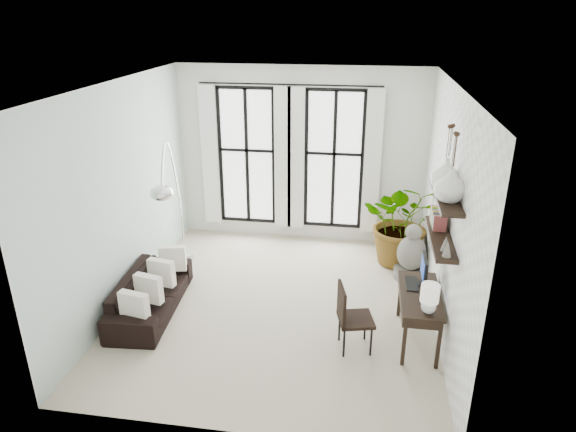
% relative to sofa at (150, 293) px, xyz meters
% --- Properties ---
extents(floor, '(5.00, 5.00, 0.00)m').
position_rel_sofa_xyz_m(floor, '(1.80, 0.42, -0.28)').
color(floor, '#B8AD92').
rests_on(floor, ground).
extents(ceiling, '(5.00, 5.00, 0.00)m').
position_rel_sofa_xyz_m(ceiling, '(1.80, 0.42, 2.92)').
color(ceiling, white).
rests_on(ceiling, wall_back).
extents(wall_left, '(0.00, 5.00, 5.00)m').
position_rel_sofa_xyz_m(wall_left, '(-0.45, 0.42, 1.32)').
color(wall_left, silver).
rests_on(wall_left, floor).
extents(wall_right, '(0.00, 5.00, 5.00)m').
position_rel_sofa_xyz_m(wall_right, '(4.05, 0.42, 1.32)').
color(wall_right, white).
rests_on(wall_right, floor).
extents(wall_back, '(4.50, 0.00, 4.50)m').
position_rel_sofa_xyz_m(wall_back, '(1.80, 2.92, 1.32)').
color(wall_back, white).
rests_on(wall_back, floor).
extents(windows, '(3.26, 0.13, 2.65)m').
position_rel_sofa_xyz_m(windows, '(1.60, 2.85, 1.28)').
color(windows, white).
rests_on(windows, wall_back).
extents(wall_shelves, '(0.25, 1.30, 0.60)m').
position_rel_sofa_xyz_m(wall_shelves, '(3.91, -0.12, 1.45)').
color(wall_shelves, black).
rests_on(wall_shelves, wall_right).
extents(sofa, '(0.86, 1.93, 0.55)m').
position_rel_sofa_xyz_m(sofa, '(0.00, 0.00, 0.00)').
color(sofa, black).
rests_on(sofa, floor).
extents(throw_pillows, '(0.40, 1.52, 0.40)m').
position_rel_sofa_xyz_m(throw_pillows, '(0.10, -0.00, 0.22)').
color(throw_pillows, white).
rests_on(throw_pillows, sofa).
extents(plant, '(1.41, 1.24, 1.51)m').
position_rel_sofa_xyz_m(plant, '(3.65, 2.11, 0.48)').
color(plant, '#2D7228').
rests_on(plant, floor).
extents(desk, '(0.51, 1.20, 1.10)m').
position_rel_sofa_xyz_m(desk, '(3.75, -0.21, 0.40)').
color(desk, black).
rests_on(desk, floor).
extents(desk_chair, '(0.52, 0.52, 0.91)m').
position_rel_sofa_xyz_m(desk_chair, '(2.87, -0.47, 0.24)').
color(desk_chair, black).
rests_on(desk_chair, floor).
extents(arc_lamp, '(0.73, 1.97, 2.35)m').
position_rel_sofa_xyz_m(arc_lamp, '(0.10, 0.86, 1.55)').
color(arc_lamp, silver).
rests_on(arc_lamp, floor).
extents(buddha, '(0.52, 0.52, 0.94)m').
position_rel_sofa_xyz_m(buddha, '(3.78, 1.57, 0.12)').
color(buddha, slate).
rests_on(buddha, floor).
extents(vase_a, '(0.37, 0.37, 0.38)m').
position_rel_sofa_xyz_m(vase_a, '(3.91, -0.41, 1.99)').
color(vase_a, white).
rests_on(vase_a, shelf_upper).
extents(vase_b, '(0.37, 0.37, 0.38)m').
position_rel_sofa_xyz_m(vase_b, '(3.91, -0.01, 1.99)').
color(vase_b, white).
rests_on(vase_b, shelf_upper).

